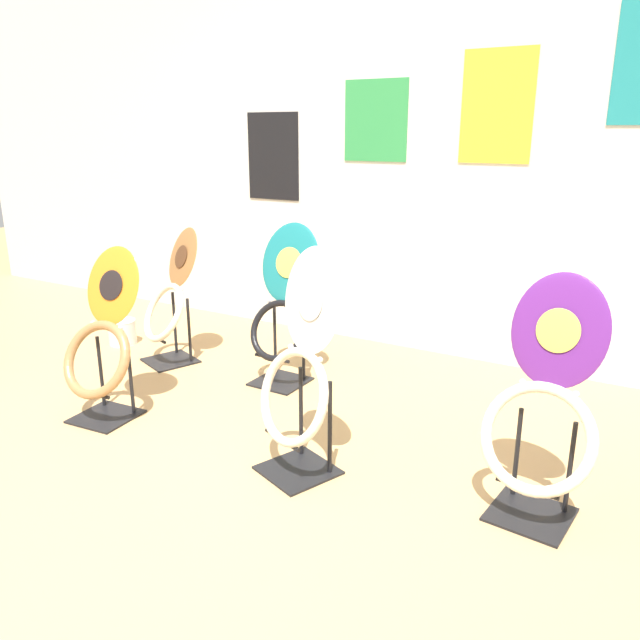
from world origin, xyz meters
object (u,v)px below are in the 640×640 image
(toilet_seat_display_orange_sun, at_px, (102,345))
(toilet_seat_display_white_plain, at_px, (299,376))
(paint_can, at_px, (122,331))
(toilet_seat_display_woodgrain, at_px, (170,303))
(toilet_seat_display_purple_note, at_px, (544,409))
(toilet_seat_display_teal_sax, at_px, (284,305))

(toilet_seat_display_orange_sun, height_order, toilet_seat_display_white_plain, toilet_seat_display_white_plain)
(toilet_seat_display_white_plain, bearing_deg, paint_can, 157.70)
(toilet_seat_display_woodgrain, distance_m, toilet_seat_display_purple_note, 2.34)
(toilet_seat_display_woodgrain, distance_m, toilet_seat_display_orange_sun, 0.79)
(toilet_seat_display_woodgrain, bearing_deg, paint_can, 172.61)
(paint_can, bearing_deg, toilet_seat_display_orange_sun, -46.16)
(toilet_seat_display_teal_sax, distance_m, paint_can, 1.33)
(toilet_seat_display_orange_sun, xyz_separation_m, toilet_seat_display_purple_note, (2.01, 0.23, 0.05))
(toilet_seat_display_woodgrain, bearing_deg, toilet_seat_display_teal_sax, 6.58)
(toilet_seat_display_woodgrain, height_order, toilet_seat_display_orange_sun, toilet_seat_display_orange_sun)
(toilet_seat_display_orange_sun, bearing_deg, toilet_seat_display_white_plain, 2.13)
(toilet_seat_display_teal_sax, relative_size, paint_can, 4.84)
(toilet_seat_display_woodgrain, bearing_deg, toilet_seat_display_white_plain, -27.27)
(toilet_seat_display_white_plain, bearing_deg, toilet_seat_display_teal_sax, 127.20)
(toilet_seat_display_woodgrain, relative_size, toilet_seat_display_orange_sun, 0.98)
(toilet_seat_display_white_plain, bearing_deg, toilet_seat_display_woodgrain, 152.73)
(toilet_seat_display_purple_note, height_order, toilet_seat_display_white_plain, toilet_seat_display_white_plain)
(toilet_seat_display_woodgrain, xyz_separation_m, paint_can, (-0.51, 0.07, -0.28))
(toilet_seat_display_woodgrain, bearing_deg, toilet_seat_display_orange_sun, -70.32)
(toilet_seat_display_teal_sax, height_order, paint_can, toilet_seat_display_teal_sax)
(toilet_seat_display_white_plain, height_order, paint_can, toilet_seat_display_white_plain)
(toilet_seat_display_purple_note, xyz_separation_m, paint_can, (-2.79, 0.59, -0.33))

